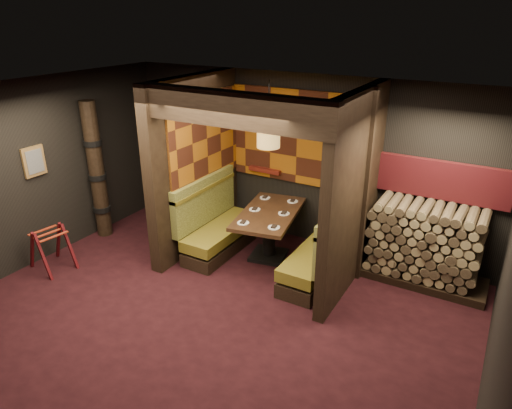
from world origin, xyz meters
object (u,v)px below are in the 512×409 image
object	(u,v)px
booth_bench_left	(217,227)
totem_column	(97,172)
dining_table	(269,225)
booth_bench_right	(322,255)
pendant_lamp	(269,132)
luggage_rack	(51,247)
firewood_stack	(429,245)

from	to	relation	value
booth_bench_left	totem_column	size ratio (longest dim) A/B	0.67
dining_table	totem_column	size ratio (longest dim) A/B	0.69
booth_bench_right	pendant_lamp	distance (m)	1.98
luggage_rack	firewood_stack	xyz separation A→B (m)	(5.12, 2.50, 0.25)
dining_table	luggage_rack	size ratio (longest dim) A/B	2.26
dining_table	firewood_stack	bearing A→B (deg)	12.19
booth_bench_right	firewood_stack	distance (m)	1.54
luggage_rack	totem_column	size ratio (longest dim) A/B	0.31
pendant_lamp	luggage_rack	xyz separation A→B (m)	(-2.76, -1.94, -1.73)
pendant_lamp	luggage_rack	world-z (taller)	pendant_lamp
booth_bench_left	pendant_lamp	distance (m)	1.92
booth_bench_right	totem_column	distance (m)	4.10
pendant_lamp	dining_table	bearing A→B (deg)	90.00
luggage_rack	dining_table	bearing A→B (deg)	35.76
pendant_lamp	totem_column	world-z (taller)	pendant_lamp
luggage_rack	firewood_stack	world-z (taller)	firewood_stack
totem_column	dining_table	bearing A→B (deg)	13.97
booth_bench_left	luggage_rack	bearing A→B (deg)	-136.18
dining_table	booth_bench_right	bearing A→B (deg)	-10.74
booth_bench_right	luggage_rack	xyz separation A→B (m)	(-3.77, -1.80, -0.03)
firewood_stack	booth_bench_right	bearing A→B (deg)	-152.65
luggage_rack	firewood_stack	distance (m)	5.70
dining_table	luggage_rack	bearing A→B (deg)	-144.24
booth_bench_left	firewood_stack	world-z (taller)	firewood_stack
dining_table	pendant_lamp	bearing A→B (deg)	-90.00
luggage_rack	pendant_lamp	bearing A→B (deg)	35.07
booth_bench_right	pendant_lamp	xyz separation A→B (m)	(-1.00, 0.14, 1.70)
booth_bench_left	totem_column	distance (m)	2.30
dining_table	pendant_lamp	world-z (taller)	pendant_lamp
booth_bench_right	totem_column	bearing A→B (deg)	-172.14
booth_bench_left	luggage_rack	size ratio (longest dim) A/B	2.17
booth_bench_left	dining_table	world-z (taller)	booth_bench_left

